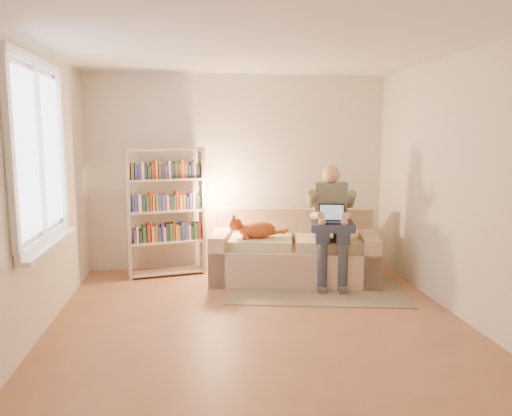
{
  "coord_description": "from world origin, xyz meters",
  "views": [
    {
      "loc": [
        -0.59,
        -4.48,
        1.81
      ],
      "look_at": [
        0.08,
        1.0,
        0.99
      ],
      "focal_mm": 35.0,
      "sensor_mm": 36.0,
      "label": 1
    }
  ],
  "objects": [
    {
      "name": "floor",
      "position": [
        0.0,
        0.0,
        0.0
      ],
      "size": [
        4.5,
        4.5,
        0.0
      ],
      "primitive_type": "plane",
      "color": "#8D5B40",
      "rests_on": "ground"
    },
    {
      "name": "ceiling",
      "position": [
        0.0,
        0.0,
        2.6
      ],
      "size": [
        4.0,
        4.5,
        0.02
      ],
      "primitive_type": "cube",
      "color": "white",
      "rests_on": "wall_back"
    },
    {
      "name": "wall_left",
      "position": [
        -2.0,
        0.0,
        1.3
      ],
      "size": [
        0.02,
        4.5,
        2.6
      ],
      "primitive_type": "cube",
      "color": "silver",
      "rests_on": "floor"
    },
    {
      "name": "wall_right",
      "position": [
        2.0,
        0.0,
        1.3
      ],
      "size": [
        0.02,
        4.5,
        2.6
      ],
      "primitive_type": "cube",
      "color": "silver",
      "rests_on": "floor"
    },
    {
      "name": "wall_back",
      "position": [
        0.0,
        2.25,
        1.3
      ],
      "size": [
        4.0,
        0.02,
        2.6
      ],
      "primitive_type": "cube",
      "color": "silver",
      "rests_on": "floor"
    },
    {
      "name": "wall_front",
      "position": [
        0.0,
        -2.25,
        1.3
      ],
      "size": [
        4.0,
        0.02,
        2.6
      ],
      "primitive_type": "cube",
      "color": "silver",
      "rests_on": "floor"
    },
    {
      "name": "window",
      "position": [
        -1.95,
        0.2,
        1.38
      ],
      "size": [
        0.12,
        1.52,
        1.69
      ],
      "color": "white",
      "rests_on": "wall_left"
    },
    {
      "name": "sofa",
      "position": [
        0.62,
        1.55,
        0.31
      ],
      "size": [
        2.15,
        1.27,
        0.86
      ],
      "rotation": [
        0.0,
        0.0,
        -0.19
      ],
      "color": "#CAAC8E",
      "rests_on": "floor"
    },
    {
      "name": "person",
      "position": [
        1.04,
        1.31,
        0.81
      ],
      "size": [
        0.49,
        0.68,
        1.44
      ],
      "rotation": [
        0.0,
        0.0,
        -0.19
      ],
      "color": "slate",
      "rests_on": "sofa"
    },
    {
      "name": "cat",
      "position": [
        0.12,
        1.51,
        0.66
      ],
      "size": [
        0.71,
        0.33,
        0.26
      ],
      "rotation": [
        0.0,
        0.0,
        -0.19
      ],
      "color": "#D46029",
      "rests_on": "sofa"
    },
    {
      "name": "blanket",
      "position": [
        1.0,
        1.18,
        0.73
      ],
      "size": [
        0.58,
        0.51,
        0.09
      ],
      "primitive_type": "cube",
      "rotation": [
        0.0,
        0.0,
        -0.19
      ],
      "color": "#2A334A",
      "rests_on": "person"
    },
    {
      "name": "laptop",
      "position": [
        1.01,
        1.19,
        0.83
      ],
      "size": [
        0.35,
        0.31,
        0.26
      ],
      "rotation": [
        0.0,
        0.0,
        -0.19
      ],
      "color": "black",
      "rests_on": "blanket"
    },
    {
      "name": "bookshelf",
      "position": [
        -0.97,
        1.9,
        0.91
      ],
      "size": [
        1.12,
        0.45,
        1.65
      ],
      "rotation": [
        0.0,
        0.0,
        0.21
      ],
      "color": "beige",
      "rests_on": "floor"
    },
    {
      "name": "rug",
      "position": [
        0.8,
        1.05,
        0.01
      ],
      "size": [
        2.23,
        1.56,
        0.01
      ],
      "primitive_type": "cube",
      "rotation": [
        0.0,
        0.0,
        -0.18
      ],
      "color": "gray",
      "rests_on": "floor"
    }
  ]
}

